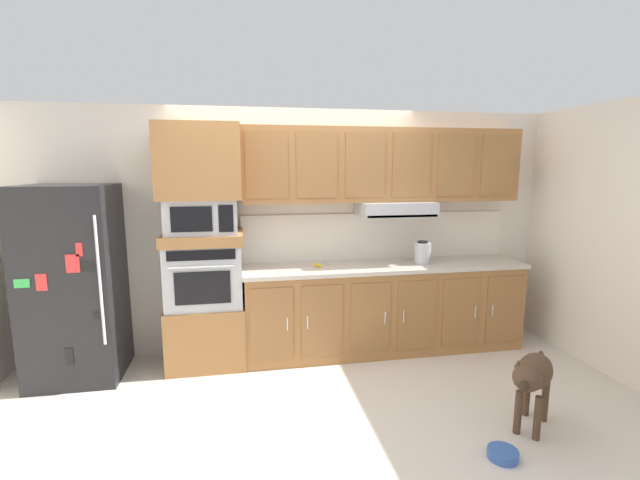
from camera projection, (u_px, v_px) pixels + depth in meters
The scene contains 17 objects.
ground_plane at pixel (313, 391), 3.79m from camera, with size 9.60×9.60×0.00m, color beige.
back_kitchen_wall at pixel (295, 230), 4.66m from camera, with size 6.20×0.12×2.50m, color beige.
side_panel_right at pixel (607, 239), 4.08m from camera, with size 0.12×7.10×2.50m, color silver.
refrigerator at pixel (74, 283), 3.93m from camera, with size 0.76×0.73×1.76m.
oven_base_cabinet at pixel (207, 333), 4.30m from camera, with size 0.74×0.62×0.60m, color #996638.
built_in_oven at pixel (205, 274), 4.20m from camera, with size 0.70×0.62×0.60m.
appliance_mid_shelf at pixel (203, 238), 4.14m from camera, with size 0.74×0.62×0.10m, color #996638.
microwave at pixel (202, 216), 4.10m from camera, with size 0.64×0.54×0.32m.
appliance_upper_cabinet at pixel (200, 162), 4.02m from camera, with size 0.74×0.62×0.68m, color #996638.
lower_cabinet_run at pixel (384, 309), 4.60m from camera, with size 2.88×0.63×0.88m.
countertop_slab at pixel (385, 266), 4.52m from camera, with size 2.92×0.64×0.04m, color #BCB2A3.
backsplash_panel at pixel (377, 236), 4.76m from camera, with size 2.92×0.02×0.50m, color silver.
upper_cabinet_with_hood at pixel (384, 168), 4.48m from camera, with size 2.88×0.48×0.88m.
screwdriver at pixel (319, 265), 4.41m from camera, with size 0.17×0.16×0.03m.
electric_kettle at pixel (422, 253), 4.52m from camera, with size 0.17×0.17×0.24m.
dog at pixel (533, 376), 3.14m from camera, with size 0.60×0.57×0.62m.
dog_food_bowl at pixel (503, 454), 2.90m from camera, with size 0.20×0.20×0.06m.
Camera 1 is at (-0.58, -3.47, 1.91)m, focal length 24.56 mm.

